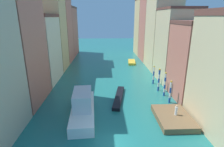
% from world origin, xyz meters
% --- Properties ---
extents(ground_plane, '(154.00, 154.00, 0.00)m').
position_xyz_m(ground_plane, '(0.00, 24.50, 0.00)').
color(ground_plane, '#1E6B66').
extents(building_left_1, '(6.67, 9.55, 21.96)m').
position_xyz_m(building_left_1, '(-14.18, 11.11, 10.99)').
color(building_left_1, '#C6705B').
rests_on(building_left_1, ground).
extents(building_left_2, '(6.67, 10.22, 13.94)m').
position_xyz_m(building_left_2, '(-14.18, 21.36, 6.98)').
color(building_left_2, beige).
rests_on(building_left_2, ground).
extents(building_left_3, '(6.67, 8.12, 20.45)m').
position_xyz_m(building_left_3, '(-14.18, 30.84, 10.24)').
color(building_left_3, '#DBB77A').
rests_on(building_left_3, ground).
extents(building_left_4, '(6.67, 9.03, 22.01)m').
position_xyz_m(building_left_4, '(-14.18, 39.65, 11.02)').
color(building_left_4, '#C6705B').
rests_on(building_left_4, ground).
extents(building_left_5, '(6.67, 11.64, 16.77)m').
position_xyz_m(building_left_5, '(-14.18, 50.02, 8.40)').
color(building_left_5, '#C6705B').
rests_on(building_left_5, ground).
extents(building_right_1, '(6.67, 8.27, 12.82)m').
position_xyz_m(building_right_1, '(14.18, 11.83, 6.42)').
color(building_right_1, '#C6705B').
rests_on(building_right_1, ground).
extents(building_right_2, '(6.67, 9.19, 15.16)m').
position_xyz_m(building_right_2, '(14.18, 20.74, 7.59)').
color(building_right_2, beige).
rests_on(building_right_2, ground).
extents(building_right_3, '(6.67, 10.21, 20.08)m').
position_xyz_m(building_right_3, '(14.18, 30.56, 10.05)').
color(building_right_3, beige).
rests_on(building_right_3, ground).
extents(building_right_4, '(6.67, 9.39, 19.12)m').
position_xyz_m(building_right_4, '(14.18, 40.40, 9.57)').
color(building_right_4, '#C6705B').
rests_on(building_right_4, ground).
extents(building_right_5, '(6.67, 10.06, 19.64)m').
position_xyz_m(building_right_5, '(14.18, 50.17, 9.83)').
color(building_right_5, '#DBB77A').
rests_on(building_right_5, ground).
extents(waterfront_dock, '(4.48, 6.32, 0.78)m').
position_xyz_m(waterfront_dock, '(8.37, 4.40, 0.39)').
color(waterfront_dock, brown).
rests_on(waterfront_dock, ground).
extents(person_on_dock, '(0.36, 0.36, 1.44)m').
position_xyz_m(person_on_dock, '(8.71, 4.45, 1.44)').
color(person_on_dock, white).
rests_on(person_on_dock, waterfront_dock).
extents(mooring_pole_0, '(0.34, 0.34, 3.82)m').
position_xyz_m(mooring_pole_0, '(9.69, 9.56, 1.96)').
color(mooring_pole_0, '#1E479E').
rests_on(mooring_pole_0, ground).
extents(mooring_pole_1, '(0.35, 0.35, 4.37)m').
position_xyz_m(mooring_pole_1, '(9.68, 12.31, 2.24)').
color(mooring_pole_1, '#1E479E').
rests_on(mooring_pole_1, ground).
extents(mooring_pole_2, '(0.36, 0.36, 4.35)m').
position_xyz_m(mooring_pole_2, '(9.31, 14.59, 2.23)').
color(mooring_pole_2, '#1E479E').
rests_on(mooring_pole_2, ground).
extents(mooring_pole_3, '(0.33, 0.33, 3.88)m').
position_xyz_m(mooring_pole_3, '(9.30, 18.23, 1.99)').
color(mooring_pole_3, '#1E479E').
rests_on(mooring_pole_3, ground).
extents(vaporetto_white, '(3.74, 10.72, 3.65)m').
position_xyz_m(vaporetto_white, '(-3.90, 6.25, 1.35)').
color(vaporetto_white, white).
rests_on(vaporetto_white, ground).
extents(gondola_black, '(2.74, 8.85, 0.53)m').
position_xyz_m(gondola_black, '(1.57, 11.36, 0.27)').
color(gondola_black, black).
rests_on(gondola_black, ground).
extents(motorboat_0, '(2.64, 5.90, 0.64)m').
position_xyz_m(motorboat_0, '(7.43, 35.85, 0.32)').
color(motorboat_0, gold).
rests_on(motorboat_0, ground).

